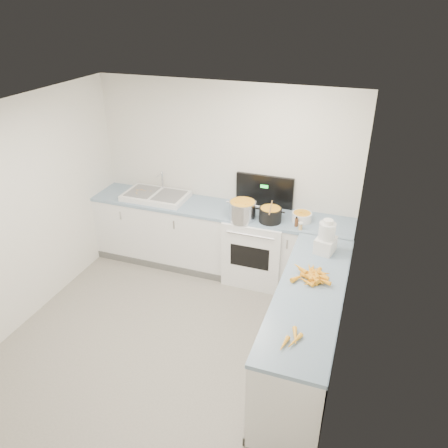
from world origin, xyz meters
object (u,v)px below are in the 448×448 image
(sink, at_px, (156,196))
(extract_bottle, at_px, (296,222))
(food_processor, at_px, (326,238))
(black_pot, at_px, (270,216))
(spice_jar, at_px, (300,227))
(steel_pot, at_px, (242,211))
(mixing_bowl, at_px, (302,217))
(stove, at_px, (257,246))

(sink, bearing_deg, extract_bottle, -4.86)
(food_processor, bearing_deg, black_pot, 145.74)
(spice_jar, distance_m, food_processor, 0.55)
(food_processor, bearing_deg, spice_jar, 129.73)
(steel_pot, height_order, spice_jar, steel_pot)
(steel_pot, bearing_deg, mixing_bowl, 13.88)
(black_pot, relative_size, spice_jar, 3.57)
(mixing_bowl, height_order, spice_jar, mixing_bowl)
(stove, distance_m, mixing_bowl, 0.76)
(sink, relative_size, steel_pot, 2.54)
(steel_pot, relative_size, mixing_bowl, 1.40)
(stove, xyz_separation_m, extract_bottle, (0.52, -0.15, 0.52))
(black_pot, bearing_deg, extract_bottle, -3.57)
(sink, xyz_separation_m, steel_pot, (1.29, -0.19, 0.07))
(sink, distance_m, extract_bottle, 1.97)
(spice_jar, relative_size, food_processor, 0.20)
(sink, xyz_separation_m, black_pot, (1.64, -0.15, 0.04))
(steel_pot, distance_m, food_processor, 1.18)
(steel_pot, height_order, mixing_bowl, steel_pot)
(sink, bearing_deg, mixing_bowl, -0.33)
(stove, xyz_separation_m, sink, (-1.45, 0.02, 0.50))
(mixing_bowl, xyz_separation_m, spice_jar, (0.03, -0.22, -0.02))
(sink, xyz_separation_m, mixing_bowl, (2.00, -0.01, 0.02))
(mixing_bowl, bearing_deg, steel_pot, -166.12)
(spice_jar, bearing_deg, steel_pot, 176.30)
(mixing_bowl, bearing_deg, black_pot, -159.66)
(stove, xyz_separation_m, black_pot, (0.19, -0.13, 0.54))
(stove, height_order, black_pot, stove)
(sink, relative_size, black_pot, 3.11)
(sink, relative_size, mixing_bowl, 3.55)
(steel_pot, bearing_deg, black_pot, 6.63)
(mixing_bowl, bearing_deg, spice_jar, -82.93)
(stove, bearing_deg, mixing_bowl, 0.42)
(black_pot, relative_size, food_processor, 0.71)
(stove, distance_m, sink, 1.54)
(black_pot, height_order, extract_bottle, black_pot)
(stove, height_order, sink, stove)
(steel_pot, relative_size, black_pot, 1.22)
(sink, relative_size, food_processor, 2.21)
(sink, height_order, extract_bottle, sink)
(stove, distance_m, extract_bottle, 0.75)
(mixing_bowl, bearing_deg, extract_bottle, -103.02)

